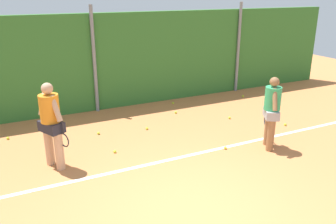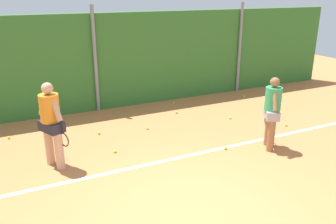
# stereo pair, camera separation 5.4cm
# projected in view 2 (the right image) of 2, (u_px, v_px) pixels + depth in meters

# --- Properties ---
(ground_plane) EXTENTS (26.36, 26.36, 0.00)m
(ground_plane) POSITION_uv_depth(u_px,v_px,m) (150.00, 168.00, 6.96)
(ground_plane) COLOR #C67542
(hedge_fence_backdrop) EXTENTS (17.13, 0.25, 2.76)m
(hedge_fence_backdrop) POSITION_uv_depth(u_px,v_px,m) (94.00, 63.00, 9.98)
(hedge_fence_backdrop) COLOR #33702D
(hedge_fence_backdrop) RESTS_ON ground_plane
(fence_post_center) EXTENTS (0.10, 0.10, 3.00)m
(fence_post_center) POSITION_uv_depth(u_px,v_px,m) (95.00, 60.00, 9.79)
(fence_post_center) COLOR gray
(fence_post_center) RESTS_ON ground_plane
(fence_post_right) EXTENTS (0.10, 0.10, 3.00)m
(fence_post_right) POSITION_uv_depth(u_px,v_px,m) (240.00, 48.00, 11.80)
(fence_post_right) COLOR gray
(fence_post_right) RESTS_ON ground_plane
(court_baseline_paint) EXTENTS (12.52, 0.10, 0.01)m
(court_baseline_paint) POSITION_uv_depth(u_px,v_px,m) (147.00, 165.00, 7.10)
(court_baseline_paint) COLOR white
(court_baseline_paint) RESTS_ON ground_plane
(player_foreground_near) EXTENTS (0.48, 0.70, 1.62)m
(player_foreground_near) POSITION_uv_depth(u_px,v_px,m) (272.00, 109.00, 7.58)
(player_foreground_near) COLOR #8C603D
(player_foreground_near) RESTS_ON ground_plane
(player_midcourt) EXTENTS (0.49, 0.71, 1.73)m
(player_midcourt) POSITION_uv_depth(u_px,v_px,m) (51.00, 121.00, 6.74)
(player_midcourt) COLOR tan
(player_midcourt) RESTS_ON ground_plane
(tennis_ball_0) EXTENTS (0.07, 0.07, 0.07)m
(tennis_ball_0) POSITION_uv_depth(u_px,v_px,m) (174.00, 103.00, 10.87)
(tennis_ball_0) COLOR #CCDB33
(tennis_ball_0) RESTS_ON ground_plane
(tennis_ball_3) EXTENTS (0.07, 0.07, 0.07)m
(tennis_ball_3) POSITION_uv_depth(u_px,v_px,m) (9.00, 138.00, 8.32)
(tennis_ball_3) COLOR #CCDB33
(tennis_ball_3) RESTS_ON ground_plane
(tennis_ball_4) EXTENTS (0.07, 0.07, 0.07)m
(tennis_ball_4) POSITION_uv_depth(u_px,v_px,m) (244.00, 96.00, 11.55)
(tennis_ball_4) COLOR #CCDB33
(tennis_ball_4) RESTS_ON ground_plane
(tennis_ball_5) EXTENTS (0.07, 0.07, 0.07)m
(tennis_ball_5) POSITION_uv_depth(u_px,v_px,m) (115.00, 151.00, 7.62)
(tennis_ball_5) COLOR #CCDB33
(tennis_ball_5) RESTS_ON ground_plane
(tennis_ball_6) EXTENTS (0.07, 0.07, 0.07)m
(tennis_ball_6) POSITION_uv_depth(u_px,v_px,m) (147.00, 128.00, 8.88)
(tennis_ball_6) COLOR #CCDB33
(tennis_ball_6) RESTS_ON ground_plane
(tennis_ball_7) EXTENTS (0.07, 0.07, 0.07)m
(tennis_ball_7) POSITION_uv_depth(u_px,v_px,m) (286.00, 125.00, 9.11)
(tennis_ball_7) COLOR #CCDB33
(tennis_ball_7) RESTS_ON ground_plane
(tennis_ball_9) EXTENTS (0.07, 0.07, 0.07)m
(tennis_ball_9) POSITION_uv_depth(u_px,v_px,m) (176.00, 112.00, 10.03)
(tennis_ball_9) COLOR #CCDB33
(tennis_ball_9) RESTS_ON ground_plane
(tennis_ball_10) EXTENTS (0.07, 0.07, 0.07)m
(tennis_ball_10) POSITION_uv_depth(u_px,v_px,m) (230.00, 118.00, 9.60)
(tennis_ball_10) COLOR #CCDB33
(tennis_ball_10) RESTS_ON ground_plane
(tennis_ball_11) EXTENTS (0.07, 0.07, 0.07)m
(tennis_ball_11) POSITION_uv_depth(u_px,v_px,m) (226.00, 148.00, 7.78)
(tennis_ball_11) COLOR #CCDB33
(tennis_ball_11) RESTS_ON ground_plane
(tennis_ball_12) EXTENTS (0.07, 0.07, 0.07)m
(tennis_ball_12) POSITION_uv_depth(u_px,v_px,m) (99.00, 133.00, 8.59)
(tennis_ball_12) COLOR #CCDB33
(tennis_ball_12) RESTS_ON ground_plane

